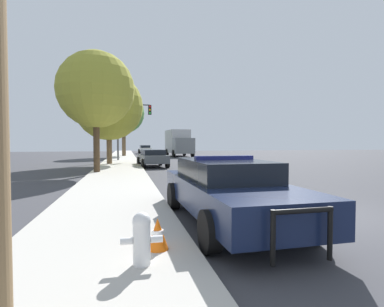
{
  "coord_description": "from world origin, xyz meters",
  "views": [
    {
      "loc": [
        -4.68,
        -6.38,
        1.76
      ],
      "look_at": [
        -0.92,
        10.55,
        1.11
      ],
      "focal_mm": 28.0,
      "sensor_mm": 36.0,
      "label": 1
    }
  ],
  "objects_px": {
    "police_car": "(227,189)",
    "traffic_cone": "(158,234)",
    "car_background_midblock": "(153,157)",
    "tree_sidewalk_mid": "(109,107)",
    "tree_sidewalk_far": "(124,113)",
    "box_truck": "(178,142)",
    "car_background_distant": "(145,149)",
    "tree_sidewalk_near": "(96,90)",
    "traffic_light": "(131,120)",
    "fire_hydrant": "(142,237)"
  },
  "relations": [
    {
      "from": "traffic_light",
      "to": "box_truck",
      "type": "relative_size",
      "value": 0.78
    },
    {
      "from": "fire_hydrant",
      "to": "tree_sidewalk_mid",
      "type": "xyz_separation_m",
      "value": [
        -1.42,
        19.69,
        3.98
      ]
    },
    {
      "from": "police_car",
      "to": "car_background_midblock",
      "type": "distance_m",
      "value": 15.46
    },
    {
      "from": "tree_sidewalk_far",
      "to": "car_background_distant",
      "type": "bearing_deg",
      "value": 71.78
    },
    {
      "from": "car_background_midblock",
      "to": "tree_sidewalk_far",
      "type": "xyz_separation_m",
      "value": [
        -2.1,
        15.93,
        4.68
      ]
    },
    {
      "from": "tree_sidewalk_mid",
      "to": "box_truck",
      "type": "bearing_deg",
      "value": 60.47
    },
    {
      "from": "tree_sidewalk_mid",
      "to": "car_background_distant",
      "type": "bearing_deg",
      "value": 79.96
    },
    {
      "from": "police_car",
      "to": "traffic_cone",
      "type": "height_order",
      "value": "police_car"
    },
    {
      "from": "police_car",
      "to": "fire_hydrant",
      "type": "relative_size",
      "value": 7.61
    },
    {
      "from": "car_background_distant",
      "to": "car_background_midblock",
      "type": "distance_m",
      "value": 25.49
    },
    {
      "from": "car_background_distant",
      "to": "tree_sidewalk_near",
      "type": "bearing_deg",
      "value": -99.99
    },
    {
      "from": "car_background_midblock",
      "to": "police_car",
      "type": "bearing_deg",
      "value": -93.42
    },
    {
      "from": "car_background_midblock",
      "to": "tree_sidewalk_mid",
      "type": "height_order",
      "value": "tree_sidewalk_mid"
    },
    {
      "from": "car_background_distant",
      "to": "traffic_cone",
      "type": "xyz_separation_m",
      "value": [
        -2.47,
        -42.61,
        -0.35
      ]
    },
    {
      "from": "fire_hydrant",
      "to": "car_background_distant",
      "type": "bearing_deg",
      "value": 86.37
    },
    {
      "from": "car_background_distant",
      "to": "tree_sidewalk_mid",
      "type": "relative_size",
      "value": 0.63
    },
    {
      "from": "tree_sidewalk_near",
      "to": "police_car",
      "type": "bearing_deg",
      "value": -71.32
    },
    {
      "from": "tree_sidewalk_mid",
      "to": "tree_sidewalk_near",
      "type": "distance_m",
      "value": 6.45
    },
    {
      "from": "fire_hydrant",
      "to": "traffic_light",
      "type": "height_order",
      "value": "traffic_light"
    },
    {
      "from": "fire_hydrant",
      "to": "tree_sidewalk_far",
      "type": "bearing_deg",
      "value": 90.69
    },
    {
      "from": "fire_hydrant",
      "to": "traffic_cone",
      "type": "height_order",
      "value": "fire_hydrant"
    },
    {
      "from": "traffic_cone",
      "to": "tree_sidewalk_mid",
      "type": "bearing_deg",
      "value": 95.02
    },
    {
      "from": "fire_hydrant",
      "to": "traffic_light",
      "type": "xyz_separation_m",
      "value": [
        0.32,
        24.37,
        3.31
      ]
    },
    {
      "from": "car_background_midblock",
      "to": "tree_sidewalk_far",
      "type": "distance_m",
      "value": 16.74
    },
    {
      "from": "box_truck",
      "to": "tree_sidewalk_near",
      "type": "distance_m",
      "value": 21.91
    },
    {
      "from": "fire_hydrant",
      "to": "car_background_distant",
      "type": "relative_size",
      "value": 0.16
    },
    {
      "from": "car_background_midblock",
      "to": "tree_sidewalk_mid",
      "type": "relative_size",
      "value": 0.61
    },
    {
      "from": "police_car",
      "to": "tree_sidewalk_near",
      "type": "relative_size",
      "value": 0.81
    },
    {
      "from": "police_car",
      "to": "traffic_cone",
      "type": "bearing_deg",
      "value": 43.54
    },
    {
      "from": "police_car",
      "to": "tree_sidewalk_near",
      "type": "height_order",
      "value": "tree_sidewalk_near"
    },
    {
      "from": "police_car",
      "to": "box_truck",
      "type": "bearing_deg",
      "value": -99.25
    },
    {
      "from": "tree_sidewalk_far",
      "to": "traffic_cone",
      "type": "xyz_separation_m",
      "value": [
        0.67,
        -33.07,
        -4.99
      ]
    },
    {
      "from": "box_truck",
      "to": "tree_sidewalk_far",
      "type": "relative_size",
      "value": 0.88
    },
    {
      "from": "police_car",
      "to": "traffic_cone",
      "type": "distance_m",
      "value": 2.43
    },
    {
      "from": "fire_hydrant",
      "to": "traffic_cone",
      "type": "relative_size",
      "value": 1.48
    },
    {
      "from": "car_background_midblock",
      "to": "box_truck",
      "type": "relative_size",
      "value": 0.63
    },
    {
      "from": "police_car",
      "to": "box_truck",
      "type": "xyz_separation_m",
      "value": [
        4.38,
        31.18,
        1.02
      ]
    },
    {
      "from": "car_background_distant",
      "to": "tree_sidewalk_mid",
      "type": "xyz_separation_m",
      "value": [
        -4.15,
        -23.45,
        3.76
      ]
    },
    {
      "from": "traffic_cone",
      "to": "box_truck",
      "type": "bearing_deg",
      "value": 79.51
    },
    {
      "from": "car_background_distant",
      "to": "tree_sidewalk_near",
      "type": "xyz_separation_m",
      "value": [
        -4.5,
        -29.88,
        3.92
      ]
    },
    {
      "from": "police_car",
      "to": "car_background_distant",
      "type": "xyz_separation_m",
      "value": [
        0.77,
        40.92,
        -0.02
      ]
    },
    {
      "from": "fire_hydrant",
      "to": "police_car",
      "type": "bearing_deg",
      "value": 48.48
    },
    {
      "from": "police_car",
      "to": "box_truck",
      "type": "height_order",
      "value": "box_truck"
    },
    {
      "from": "car_background_distant",
      "to": "tree_sidewalk_far",
      "type": "height_order",
      "value": "tree_sidewalk_far"
    },
    {
      "from": "police_car",
      "to": "car_background_midblock",
      "type": "bearing_deg",
      "value": -90.23
    },
    {
      "from": "car_background_distant",
      "to": "traffic_light",
      "type": "bearing_deg",
      "value": -98.77
    },
    {
      "from": "police_car",
      "to": "traffic_light",
      "type": "relative_size",
      "value": 1.02
    },
    {
      "from": "traffic_light",
      "to": "car_background_distant",
      "type": "height_order",
      "value": "traffic_light"
    },
    {
      "from": "fire_hydrant",
      "to": "tree_sidewalk_far",
      "type": "distance_m",
      "value": 33.96
    },
    {
      "from": "car_background_distant",
      "to": "tree_sidewalk_near",
      "type": "height_order",
      "value": "tree_sidewalk_near"
    }
  ]
}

